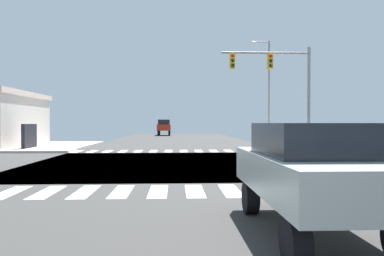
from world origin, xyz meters
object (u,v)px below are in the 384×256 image
object	(u,v)px
suv_nearside_1	(164,126)
sedan_queued_2	(310,168)
traffic_signal_mast	(276,75)
street_lamp	(267,83)

from	to	relation	value
suv_nearside_1	sedan_queued_2	distance (m)	49.94
traffic_signal_mast	street_lamp	size ratio (longest dim) A/B	0.75
suv_nearside_1	sedan_queued_2	world-z (taller)	suv_nearside_1
street_lamp	traffic_signal_mast	bearing A→B (deg)	-99.72
traffic_signal_mast	street_lamp	distance (m)	8.65
traffic_signal_mast	street_lamp	bearing A→B (deg)	80.28
traffic_signal_mast	street_lamp	xyz separation A→B (m)	(1.46, 8.52, 0.33)
street_lamp	suv_nearside_1	size ratio (longest dim) A/B	1.98
street_lamp	sedan_queued_2	distance (m)	27.60
traffic_signal_mast	sedan_queued_2	world-z (taller)	traffic_signal_mast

